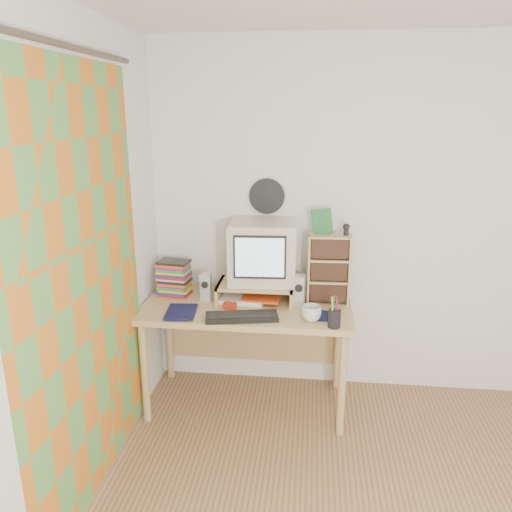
% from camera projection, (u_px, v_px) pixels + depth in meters
% --- Properties ---
extents(back_wall, '(3.50, 0.00, 3.50)m').
position_uv_depth(back_wall, '(400.00, 224.00, 3.46)').
color(back_wall, silver).
rests_on(back_wall, floor).
extents(left_wall, '(0.00, 3.50, 3.50)m').
position_uv_depth(left_wall, '(22.00, 309.00, 1.99)').
color(left_wall, silver).
rests_on(left_wall, floor).
extents(curtain, '(0.00, 2.20, 2.20)m').
position_uv_depth(curtain, '(86.00, 291.00, 2.47)').
color(curtain, '#C76B1C').
rests_on(curtain, left_wall).
extents(wall_disc, '(0.25, 0.02, 0.25)m').
position_uv_depth(wall_disc, '(267.00, 196.00, 3.49)').
color(wall_disc, black).
rests_on(wall_disc, back_wall).
extents(desk, '(1.40, 0.70, 0.75)m').
position_uv_depth(desk, '(248.00, 319.00, 3.46)').
color(desk, tan).
rests_on(desk, floor).
extents(monitor_riser, '(0.52, 0.30, 0.12)m').
position_uv_depth(monitor_riser, '(256.00, 287.00, 3.43)').
color(monitor_riser, tan).
rests_on(monitor_riser, desk).
extents(crt_monitor, '(0.47, 0.47, 0.42)m').
position_uv_depth(crt_monitor, '(262.00, 252.00, 3.40)').
color(crt_monitor, beige).
rests_on(crt_monitor, monitor_riser).
extents(speaker_left, '(0.07, 0.07, 0.19)m').
position_uv_depth(speaker_left, '(206.00, 287.00, 3.42)').
color(speaker_left, silver).
rests_on(speaker_left, desk).
extents(speaker_right, '(0.09, 0.09, 0.21)m').
position_uv_depth(speaker_right, '(299.00, 290.00, 3.33)').
color(speaker_right, silver).
rests_on(speaker_right, desk).
extents(keyboard, '(0.47, 0.23, 0.03)m').
position_uv_depth(keyboard, '(242.00, 317.00, 3.12)').
color(keyboard, black).
rests_on(keyboard, desk).
extents(dvd_stack, '(0.23, 0.17, 0.30)m').
position_uv_depth(dvd_stack, '(174.00, 275.00, 3.51)').
color(dvd_stack, brown).
rests_on(dvd_stack, desk).
extents(cd_rack, '(0.29, 0.16, 0.47)m').
position_uv_depth(cd_rack, '(328.00, 268.00, 3.36)').
color(cd_rack, tan).
rests_on(cd_rack, desk).
extents(mug, '(0.14, 0.14, 0.10)m').
position_uv_depth(mug, '(311.00, 313.00, 3.09)').
color(mug, silver).
rests_on(mug, desk).
extents(diary, '(0.25, 0.19, 0.05)m').
position_uv_depth(diary, '(167.00, 310.00, 3.21)').
color(diary, '#0F113A').
rests_on(diary, desk).
extents(mousepad, '(0.19, 0.19, 0.00)m').
position_uv_depth(mousepad, '(323.00, 316.00, 3.17)').
color(mousepad, black).
rests_on(mousepad, desk).
extents(pen_cup, '(0.09, 0.09, 0.15)m').
position_uv_depth(pen_cup, '(335.00, 315.00, 2.99)').
color(pen_cup, black).
rests_on(pen_cup, desk).
extents(papers, '(0.31, 0.24, 0.04)m').
position_uv_depth(papers, '(250.00, 298.00, 3.43)').
color(papers, white).
rests_on(papers, desk).
extents(red_box, '(0.09, 0.07, 0.04)m').
position_uv_depth(red_box, '(230.00, 306.00, 3.29)').
color(red_box, '#AC2812').
rests_on(red_box, desk).
extents(game_box, '(0.13, 0.04, 0.17)m').
position_uv_depth(game_box, '(322.00, 222.00, 3.30)').
color(game_box, '#1B602A').
rests_on(game_box, cd_rack).
extents(webcam, '(0.05, 0.05, 0.08)m').
position_uv_depth(webcam, '(346.00, 229.00, 3.27)').
color(webcam, black).
rests_on(webcam, cd_rack).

